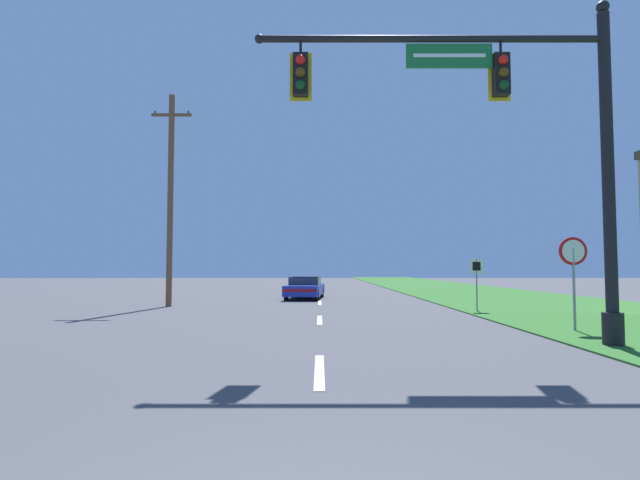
% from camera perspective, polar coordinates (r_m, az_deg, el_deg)
% --- Properties ---
extents(grass_verge_right, '(10.00, 110.00, 0.04)m').
position_cam_1_polar(grass_verge_right, '(34.10, 18.04, -5.87)').
color(grass_verge_right, '#2D6626').
rests_on(grass_verge_right, ground).
extents(road_center_line, '(0.16, 34.80, 0.01)m').
position_cam_1_polar(road_center_line, '(24.46, -0.00, -7.18)').
color(road_center_line, silver).
rests_on(road_center_line, ground).
extents(signal_mast, '(8.08, 0.47, 7.70)m').
position_cam_1_polar(signal_mast, '(12.18, 22.16, 10.86)').
color(signal_mast, black).
rests_on(signal_mast, grass_verge_right).
extents(car_ahead, '(2.20, 4.64, 1.19)m').
position_cam_1_polar(car_ahead, '(27.63, -1.70, -5.48)').
color(car_ahead, black).
rests_on(car_ahead, ground).
extents(stop_sign, '(0.76, 0.07, 2.50)m').
position_cam_1_polar(stop_sign, '(15.09, 26.99, -2.27)').
color(stop_sign, gray).
rests_on(stop_sign, grass_verge_right).
extents(route_sign_post, '(0.55, 0.06, 2.03)m').
position_cam_1_polar(route_sign_post, '(20.48, 17.48, -3.56)').
color(route_sign_post, gray).
rests_on(route_sign_post, grass_verge_right).
extents(utility_pole_near, '(1.80, 0.26, 9.50)m').
position_cam_1_polar(utility_pole_near, '(23.33, -16.71, 4.82)').
color(utility_pole_near, brown).
rests_on(utility_pole_near, ground).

